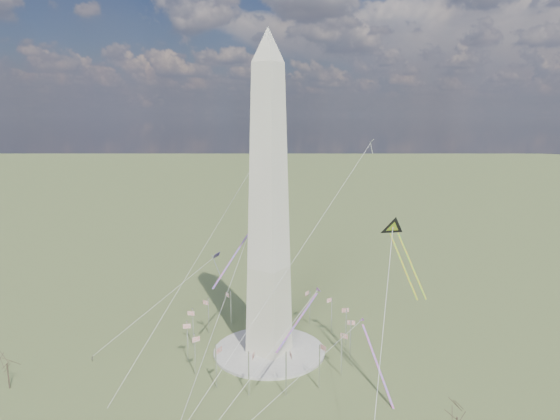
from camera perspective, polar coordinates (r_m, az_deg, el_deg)
The scene contains 14 objects.
ground at distance 168.38m, azimuth -1.23°, elevation -15.93°, with size 2000.00×2000.00×0.00m, color #4F5E2F.
plaza at distance 168.20m, azimuth -1.23°, elevation -15.80°, with size 36.00×36.00×0.80m, color #B1AEA2.
washington_monument at distance 152.95m, azimuth -1.30°, elevation 0.34°, with size 15.56×15.56×100.00m.
flagpole_ring at distance 165.24m, azimuth -1.24°, elevation -13.67°, with size 54.40×54.40×13.00m.
tree_near at distance 125.37m, azimuth 19.59°, elevation -21.15°, with size 8.52×8.52×14.90m.
tree_far at distance 164.08m, azimuth -28.76°, elevation -14.95°, with size 6.48×6.48×11.35m.
person_west at distance 172.94m, azimuth -20.64°, elevation -15.61°, with size 0.77×0.60×1.59m, color gray.
kite_delta_black at distance 138.12m, azimuth 12.95°, elevation -2.41°, with size 17.94×18.16×17.13m.
kite_diamond_purple at distance 182.89m, azimuth -7.25°, elevation -5.45°, with size 2.32×3.56×10.79m.
kite_streamer_left at distance 134.88m, azimuth 2.70°, elevation -11.60°, with size 3.05×18.30×12.57m.
kite_streamer_mid at distance 162.47m, azimuth -4.73°, elevation -4.33°, with size 3.41×22.76×15.63m.
kite_streamer_right at distance 151.07m, azimuth 10.45°, elevation -15.29°, with size 18.21×17.41×16.35m.
kite_small_red at distance 201.59m, azimuth -2.98°, elevation 5.09°, with size 1.36×2.16×4.81m.
kite_small_white at distance 178.86m, azimuth 10.42°, elevation 7.54°, with size 1.27×2.14×5.06m.
Camera 1 is at (86.25, -123.24, 75.66)m, focal length 32.00 mm.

